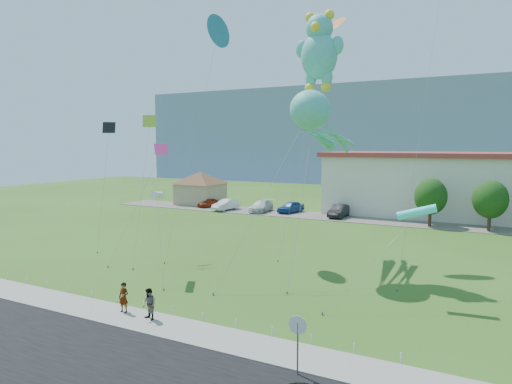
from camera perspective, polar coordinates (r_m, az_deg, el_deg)
ground at (r=27.51m, az=-10.43°, el=-13.69°), size 160.00×160.00×0.00m
road at (r=22.24m, az=-23.91°, el=-18.94°), size 80.00×8.00×0.06m
sidewalk at (r=25.53m, az=-14.35°, el=-15.25°), size 80.00×2.50×0.10m
parking_strip at (r=58.38m, az=11.17°, el=-3.22°), size 70.00×6.00×0.06m
hill_ridge at (r=141.33m, az=21.08°, el=6.88°), size 160.00×50.00×25.00m
pavilion at (r=71.06m, az=-6.97°, el=0.90°), size 9.20×9.20×5.00m
stop_sign at (r=18.92m, az=5.25°, el=-16.87°), size 0.80×0.07×2.50m
rope_fence at (r=26.48m, az=-12.21°, el=-13.95°), size 26.05×0.05×0.50m
tree_near at (r=55.02m, az=20.99°, el=-0.52°), size 3.60×3.60×5.47m
tree_mid at (r=54.69m, az=27.24°, el=-0.83°), size 3.60×3.60×5.47m
pedestrian_left at (r=26.46m, az=-16.21°, el=-12.54°), size 0.63×0.45×1.64m
pedestrian_right at (r=25.05m, az=-13.20°, el=-13.50°), size 0.95×0.83×1.66m
parked_car_red at (r=67.49m, az=-5.89°, el=-1.33°), size 2.28×3.99×1.28m
parked_car_silver at (r=64.19m, az=-3.77°, el=-1.59°), size 2.40×4.76×1.50m
parked_car_white at (r=62.52m, az=0.66°, el=-1.77°), size 2.62×5.42×1.52m
parked_car_blue at (r=61.77m, az=4.38°, el=-1.88°), size 2.82×4.76×1.52m
parked_car_black at (r=58.69m, az=10.35°, el=-2.35°), size 1.68×4.76×1.57m
octopus_kite at (r=34.43m, az=7.54°, el=8.78°), size 4.55×15.04×13.09m
teddy_bear_kite at (r=36.10m, az=7.89°, el=17.19°), size 3.75×9.36×19.10m
small_kite_black at (r=42.81m, az=-18.04°, el=6.16°), size 1.75×3.55×11.16m
small_kite_white at (r=32.34m, az=-12.23°, el=-0.45°), size 2.74×3.69×6.15m
small_kite_pink at (r=38.54m, az=-12.37°, el=3.90°), size 1.46×6.28×9.26m
small_kite_orange at (r=41.05m, az=9.08°, el=19.07°), size 2.92×6.72×19.76m
small_kite_blue at (r=40.62m, az=-4.89°, el=18.77°), size 2.12×7.00×19.40m
small_kite_cyan at (r=28.01m, az=19.37°, el=-2.49°), size 4.33×5.84×5.73m
small_kite_yellow at (r=38.58m, az=-13.38°, el=6.80°), size 2.90×5.51×11.58m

